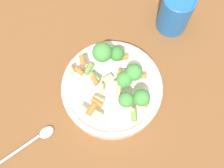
{
  "coord_description": "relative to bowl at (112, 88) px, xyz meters",
  "views": [
    {
      "loc": [
        -0.17,
        0.11,
        0.62
      ],
      "look_at": [
        0.0,
        0.0,
        0.05
      ],
      "focal_mm": 42.0,
      "sensor_mm": 36.0,
      "label": 1
    }
  ],
  "objects": [
    {
      "name": "ground_plane",
      "position": [
        0.0,
        0.0,
        -0.02
      ],
      "size": [
        3.0,
        3.0,
        0.0
      ],
      "primitive_type": "plane",
      "color": "brown"
    },
    {
      "name": "bowl",
      "position": [
        0.0,
        0.0,
        0.0
      ],
      "size": [
        0.24,
        0.24,
        0.04
      ],
      "color": "silver",
      "rests_on": "ground_plane"
    },
    {
      "name": "pasta_salad",
      "position": [
        -0.0,
        -0.02,
        0.06
      ],
      "size": [
        0.2,
        0.17,
        0.08
      ],
      "color": "#8CB766",
      "rests_on": "bowl"
    },
    {
      "name": "cup",
      "position": [
        0.07,
        -0.24,
        0.04
      ],
      "size": [
        0.08,
        0.08,
        0.11
      ],
      "color": "#2366B2",
      "rests_on": "ground_plane"
    },
    {
      "name": "spoon",
      "position": [
        -0.0,
        0.22,
        -0.02
      ],
      "size": [
        0.03,
        0.16,
        0.01
      ],
      "rotation": [
        0.0,
        0.0,
        11.03
      ],
      "color": "silver",
      "rests_on": "ground_plane"
    }
  ]
}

